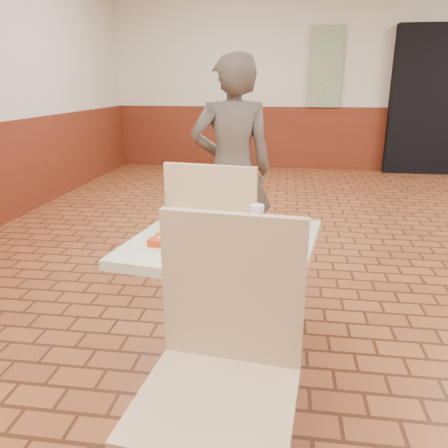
# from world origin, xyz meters

# --- Properties ---
(corridor_doorway) EXTENTS (1.60, 0.22, 2.20)m
(corridor_doorway) POSITION_xyz_m (1.20, 4.88, 1.10)
(corridor_doorway) COLOR black
(corridor_doorway) RESTS_ON ground
(promo_poster) EXTENTS (0.50, 0.03, 1.20)m
(promo_poster) POSITION_xyz_m (-0.60, 4.94, 1.60)
(promo_poster) COLOR gray
(promo_poster) RESTS_ON wainscot_band
(main_table) EXTENTS (0.72, 0.72, 0.76)m
(main_table) POSITION_xyz_m (-1.39, -0.71, 0.51)
(main_table) COLOR beige
(main_table) RESTS_ON ground
(chair_main_front) EXTENTS (0.51, 0.51, 1.00)m
(chair_main_front) POSITION_xyz_m (-1.32, -1.26, 0.56)
(chair_main_front) COLOR tan
(chair_main_front) RESTS_ON ground
(chair_main_back) EXTENTS (0.53, 0.53, 1.00)m
(chair_main_back) POSITION_xyz_m (-1.49, -0.24, 0.56)
(chair_main_back) COLOR #D8BF82
(chair_main_back) RESTS_ON ground
(customer) EXTENTS (0.65, 0.51, 1.57)m
(customer) POSITION_xyz_m (-1.52, 0.62, 0.79)
(customer) COLOR brown
(customer) RESTS_ON ground
(serving_tray) EXTENTS (0.50, 0.39, 0.03)m
(serving_tray) POSITION_xyz_m (-1.39, -0.71, 0.78)
(serving_tray) COLOR red
(serving_tray) RESTS_ON main_table
(ring_donut) EXTENTS (0.14, 0.14, 0.03)m
(ring_donut) POSITION_xyz_m (-1.53, -0.66, 0.81)
(ring_donut) COLOR #E09751
(ring_donut) RESTS_ON serving_tray
(long_john_donut) EXTENTS (0.17, 0.09, 0.05)m
(long_john_donut) POSITION_xyz_m (-1.31, -0.75, 0.82)
(long_john_donut) COLOR gold
(long_john_donut) RESTS_ON serving_tray
(paper_cup) EXTENTS (0.06, 0.06, 0.08)m
(paper_cup) POSITION_xyz_m (-1.27, -0.58, 0.84)
(paper_cup) COLOR white
(paper_cup) RESTS_ON serving_tray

